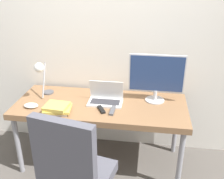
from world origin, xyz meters
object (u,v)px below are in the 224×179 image
at_px(book_stack, 57,108).
at_px(game_controller, 31,105).
at_px(desk_lamp, 41,73).
at_px(monitor, 157,76).
at_px(office_chair, 73,171).
at_px(laptop, 106,98).

bearing_deg(book_stack, game_controller, 168.74).
height_order(desk_lamp, game_controller, desk_lamp).
bearing_deg(monitor, game_controller, -164.51).
bearing_deg(game_controller, office_chair, -48.36).
distance_m(monitor, office_chair, 1.24).
distance_m(desk_lamp, office_chair, 1.15).
bearing_deg(game_controller, laptop, 16.90).
height_order(desk_lamp, book_stack, desk_lamp).
bearing_deg(laptop, office_chair, -95.26).
height_order(office_chair, book_stack, office_chair).
relative_size(office_chair, book_stack, 4.02).
bearing_deg(monitor, book_stack, -156.93).
xyz_separation_m(desk_lamp, book_stack, (0.24, -0.28, -0.24)).
xyz_separation_m(laptop, monitor, (0.49, 0.12, 0.22)).
bearing_deg(book_stack, desk_lamp, 131.13).
height_order(book_stack, game_controller, book_stack).
height_order(monitor, book_stack, monitor).
xyz_separation_m(monitor, book_stack, (-0.91, -0.39, -0.23)).
xyz_separation_m(office_chair, game_controller, (-0.62, 0.70, 0.12)).
relative_size(office_chair, game_controller, 7.77).
bearing_deg(desk_lamp, book_stack, -48.87).
relative_size(monitor, office_chair, 0.50).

